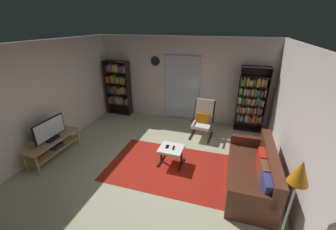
% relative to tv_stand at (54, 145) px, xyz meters
% --- Properties ---
extents(ground_plane, '(7.02, 7.02, 0.00)m').
position_rel_tv_stand_xyz_m(ground_plane, '(2.34, 0.15, -0.31)').
color(ground_plane, '#B4B38E').
extents(wall_back, '(5.60, 0.06, 2.60)m').
position_rel_tv_stand_xyz_m(wall_back, '(2.34, 3.05, 0.99)').
color(wall_back, silver).
rests_on(wall_back, ground).
extents(wall_left, '(0.06, 6.00, 2.60)m').
position_rel_tv_stand_xyz_m(wall_left, '(-0.36, 0.15, 0.99)').
color(wall_left, silver).
rests_on(wall_left, ground).
extents(wall_right, '(0.06, 6.00, 2.60)m').
position_rel_tv_stand_xyz_m(wall_right, '(5.04, 0.15, 0.99)').
color(wall_right, silver).
rests_on(wall_right, ground).
extents(glass_door_panel, '(1.10, 0.01, 2.00)m').
position_rel_tv_stand_xyz_m(glass_door_panel, '(2.36, 2.99, 0.74)').
color(glass_door_panel, silver).
extents(area_rug, '(2.60, 1.73, 0.01)m').
position_rel_tv_stand_xyz_m(area_rug, '(2.69, 0.38, -0.31)').
color(area_rug, '#A42015').
rests_on(area_rug, ground).
extents(tv_stand, '(0.43, 1.38, 0.46)m').
position_rel_tv_stand_xyz_m(tv_stand, '(0.00, 0.00, 0.00)').
color(tv_stand, tan).
rests_on(tv_stand, ground).
extents(television, '(0.20, 0.84, 0.51)m').
position_rel_tv_stand_xyz_m(television, '(0.00, -0.01, 0.39)').
color(television, black).
rests_on(television, tv_stand).
extents(bookshelf_near_tv, '(0.82, 0.30, 1.82)m').
position_rel_tv_stand_xyz_m(bookshelf_near_tv, '(0.19, 2.82, 0.67)').
color(bookshelf_near_tv, black).
rests_on(bookshelf_near_tv, ground).
extents(bookshelf_near_sofa, '(0.78, 0.30, 1.89)m').
position_rel_tv_stand_xyz_m(bookshelf_near_sofa, '(4.42, 2.80, 0.62)').
color(bookshelf_near_sofa, black).
rests_on(bookshelf_near_sofa, ground).
extents(leather_sofa, '(0.81, 1.92, 0.81)m').
position_rel_tv_stand_xyz_m(leather_sofa, '(4.43, 0.30, -0.00)').
color(leather_sofa, '#52291B').
rests_on(leather_sofa, ground).
extents(lounge_armchair, '(0.60, 0.68, 1.02)m').
position_rel_tv_stand_xyz_m(lounge_armchair, '(3.19, 2.07, 0.23)').
color(lounge_armchair, black).
rests_on(lounge_armchair, ground).
extents(ottoman, '(0.54, 0.50, 0.41)m').
position_rel_tv_stand_xyz_m(ottoman, '(2.72, 0.54, 0.03)').
color(ottoman, white).
rests_on(ottoman, ground).
extents(tv_remote, '(0.06, 0.15, 0.02)m').
position_rel_tv_stand_xyz_m(tv_remote, '(2.78, 0.54, 0.11)').
color(tv_remote, black).
rests_on(tv_remote, ottoman).
extents(cell_phone, '(0.08, 0.14, 0.01)m').
position_rel_tv_stand_xyz_m(cell_phone, '(2.63, 0.55, 0.11)').
color(cell_phone, black).
rests_on(cell_phone, ottoman).
extents(floor_lamp_by_sofa, '(0.22, 0.22, 1.65)m').
position_rel_tv_stand_xyz_m(floor_lamp_by_sofa, '(4.63, -1.16, 1.06)').
color(floor_lamp_by_sofa, '#A5A5AD').
rests_on(floor_lamp_by_sofa, ground).
extents(wall_clock, '(0.29, 0.03, 0.29)m').
position_rel_tv_stand_xyz_m(wall_clock, '(1.49, 2.98, 1.54)').
color(wall_clock, silver).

